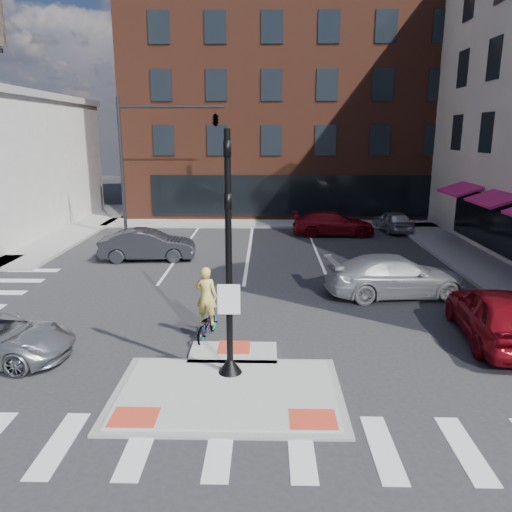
{
  "coord_description": "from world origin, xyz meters",
  "views": [
    {
      "loc": [
        0.89,
        -11.12,
        6.01
      ],
      "look_at": [
        0.56,
        5.04,
        2.0
      ],
      "focal_mm": 35.0,
      "sensor_mm": 36.0,
      "label": 1
    }
  ],
  "objects_px": {
    "bg_car_red": "(334,224)",
    "cyclist": "(207,315)",
    "white_pickup": "(396,276)",
    "bg_car_silver": "(393,221)",
    "red_sedan": "(497,314)",
    "bg_car_dark": "(148,245)"
  },
  "relations": [
    {
      "from": "bg_car_red",
      "to": "cyclist",
      "type": "bearing_deg",
      "value": 159.69
    },
    {
      "from": "white_pickup",
      "to": "bg_car_silver",
      "type": "relative_size",
      "value": 1.38
    },
    {
      "from": "white_pickup",
      "to": "bg_car_red",
      "type": "distance_m",
      "value": 11.43
    },
    {
      "from": "red_sedan",
      "to": "white_pickup",
      "type": "relative_size",
      "value": 0.92
    },
    {
      "from": "bg_car_dark",
      "to": "bg_car_red",
      "type": "bearing_deg",
      "value": -62.69
    },
    {
      "from": "bg_car_dark",
      "to": "bg_car_silver",
      "type": "relative_size",
      "value": 1.18
    },
    {
      "from": "bg_car_silver",
      "to": "bg_car_dark",
      "type": "bearing_deg",
      "value": 20.47
    },
    {
      "from": "white_pickup",
      "to": "bg_car_dark",
      "type": "bearing_deg",
      "value": 55.83
    },
    {
      "from": "red_sedan",
      "to": "bg_car_red",
      "type": "distance_m",
      "value": 15.84
    },
    {
      "from": "red_sedan",
      "to": "white_pickup",
      "type": "bearing_deg",
      "value": -60.12
    },
    {
      "from": "white_pickup",
      "to": "bg_car_red",
      "type": "xyz_separation_m",
      "value": [
        -0.85,
        11.4,
        -0.06
      ]
    },
    {
      "from": "white_pickup",
      "to": "cyclist",
      "type": "height_order",
      "value": "cyclist"
    },
    {
      "from": "cyclist",
      "to": "bg_car_silver",
      "type": "bearing_deg",
      "value": -108.88
    },
    {
      "from": "bg_car_red",
      "to": "cyclist",
      "type": "xyz_separation_m",
      "value": [
        -5.79,
        -15.57,
        0.04
      ]
    },
    {
      "from": "red_sedan",
      "to": "bg_car_dark",
      "type": "bearing_deg",
      "value": -31.45
    },
    {
      "from": "red_sedan",
      "to": "cyclist",
      "type": "distance_m",
      "value": 8.55
    },
    {
      "from": "bg_car_silver",
      "to": "bg_car_red",
      "type": "xyz_separation_m",
      "value": [
        -3.86,
        -1.31,
        0.06
      ]
    },
    {
      "from": "red_sedan",
      "to": "bg_car_silver",
      "type": "distance_m",
      "value": 16.94
    },
    {
      "from": "red_sedan",
      "to": "bg_car_silver",
      "type": "bearing_deg",
      "value": -88.2
    },
    {
      "from": "bg_car_dark",
      "to": "bg_car_red",
      "type": "distance_m",
      "value": 11.54
    },
    {
      "from": "bg_car_silver",
      "to": "red_sedan",
      "type": "bearing_deg",
      "value": 77.89
    },
    {
      "from": "red_sedan",
      "to": "bg_car_silver",
      "type": "xyz_separation_m",
      "value": [
        1.1,
        16.91,
        -0.18
      ]
    }
  ]
}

